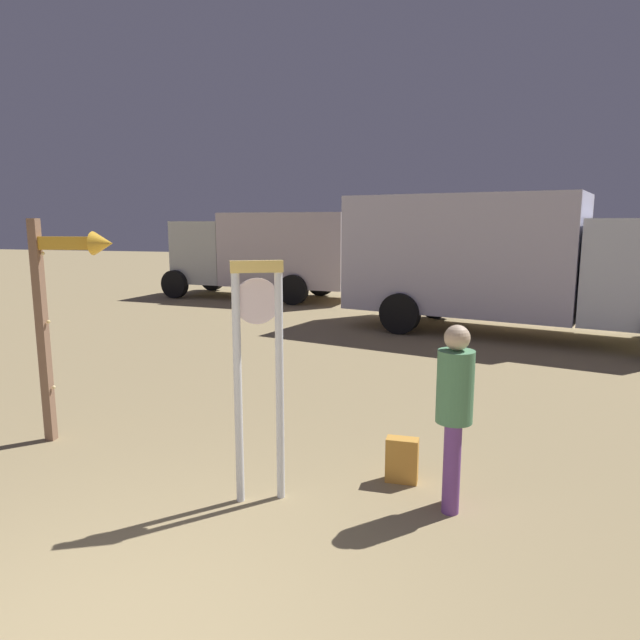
{
  "coord_description": "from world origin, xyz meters",
  "views": [
    {
      "loc": [
        1.98,
        -2.23,
        2.44
      ],
      "look_at": [
        0.09,
        4.7,
        1.2
      ],
      "focal_mm": 31.92,
      "sensor_mm": 36.0,
      "label": 1
    }
  ],
  "objects_px": {
    "arrow_sign": "(64,295)",
    "person_near_clock": "(454,408)",
    "box_truck_near": "(497,258)",
    "box_truck_far": "(268,251)",
    "backpack": "(402,460)",
    "standing_clock": "(258,357)"
  },
  "relations": [
    {
      "from": "arrow_sign",
      "to": "box_truck_far",
      "type": "bearing_deg",
      "value": 100.15
    },
    {
      "from": "arrow_sign",
      "to": "standing_clock",
      "type": "bearing_deg",
      "value": -15.87
    },
    {
      "from": "arrow_sign",
      "to": "person_near_clock",
      "type": "xyz_separation_m",
      "value": [
        4.16,
        -0.44,
        -0.77
      ]
    },
    {
      "from": "standing_clock",
      "to": "box_truck_near",
      "type": "xyz_separation_m",
      "value": [
        2.22,
        8.64,
        0.36
      ]
    },
    {
      "from": "standing_clock",
      "to": "box_truck_far",
      "type": "xyz_separation_m",
      "value": [
        -4.69,
        12.85,
        0.22
      ]
    },
    {
      "from": "box_truck_far",
      "to": "arrow_sign",
      "type": "bearing_deg",
      "value": -79.85
    },
    {
      "from": "person_near_clock",
      "to": "box_truck_far",
      "type": "distance_m",
      "value": 14.09
    },
    {
      "from": "box_truck_near",
      "to": "box_truck_far",
      "type": "relative_size",
      "value": 1.17
    },
    {
      "from": "box_truck_far",
      "to": "standing_clock",
      "type": "bearing_deg",
      "value": -69.96
    },
    {
      "from": "person_near_clock",
      "to": "backpack",
      "type": "xyz_separation_m",
      "value": [
        -0.47,
        0.41,
        -0.69
      ]
    },
    {
      "from": "box_truck_far",
      "to": "box_truck_near",
      "type": "bearing_deg",
      "value": -31.39
    },
    {
      "from": "person_near_clock",
      "to": "box_truck_near",
      "type": "xyz_separation_m",
      "value": [
        0.57,
        8.37,
        0.76
      ]
    },
    {
      "from": "arrow_sign",
      "to": "box_truck_near",
      "type": "distance_m",
      "value": 9.23
    },
    {
      "from": "backpack",
      "to": "box_truck_near",
      "type": "height_order",
      "value": "box_truck_near"
    },
    {
      "from": "person_near_clock",
      "to": "box_truck_near",
      "type": "relative_size",
      "value": 0.22
    },
    {
      "from": "arrow_sign",
      "to": "box_truck_near",
      "type": "bearing_deg",
      "value": 59.15
    },
    {
      "from": "person_near_clock",
      "to": "box_truck_near",
      "type": "distance_m",
      "value": 8.42
    },
    {
      "from": "backpack",
      "to": "box_truck_near",
      "type": "xyz_separation_m",
      "value": [
        1.04,
        7.96,
        1.45
      ]
    },
    {
      "from": "standing_clock",
      "to": "person_near_clock",
      "type": "distance_m",
      "value": 1.71
    },
    {
      "from": "arrow_sign",
      "to": "person_near_clock",
      "type": "distance_m",
      "value": 4.25
    },
    {
      "from": "standing_clock",
      "to": "box_truck_far",
      "type": "height_order",
      "value": "box_truck_far"
    },
    {
      "from": "person_near_clock",
      "to": "arrow_sign",
      "type": "bearing_deg",
      "value": 173.9
    }
  ]
}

